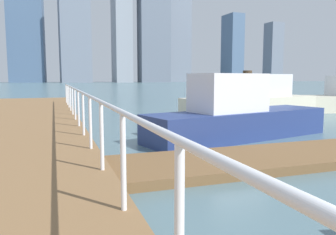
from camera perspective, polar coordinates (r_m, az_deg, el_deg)
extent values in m
plane|color=slate|center=(16.11, -4.99, 0.26)|extent=(300.00, 300.00, 0.00)
cube|color=brown|center=(8.23, 22.72, -5.84)|extent=(10.13, 2.00, 0.18)
cylinder|color=white|center=(2.07, 1.94, -18.46)|extent=(0.06, 0.06, 1.05)
cylinder|color=white|center=(3.59, -7.61, -7.53)|extent=(0.06, 0.06, 1.05)
cylinder|color=white|center=(5.20, -11.20, -3.15)|extent=(0.06, 0.06, 1.05)
cylinder|color=white|center=(6.84, -13.07, -0.85)|extent=(0.06, 0.06, 1.05)
cylinder|color=white|center=(8.49, -14.21, 0.56)|extent=(0.06, 0.06, 1.05)
cylinder|color=white|center=(10.15, -14.98, 1.51)|extent=(0.06, 0.06, 1.05)
cylinder|color=white|center=(11.81, -15.54, 2.20)|extent=(0.06, 0.06, 1.05)
cylinder|color=white|center=(13.47, -15.95, 2.71)|extent=(0.06, 0.06, 1.05)
cylinder|color=white|center=(15.13, -16.28, 3.11)|extent=(0.06, 0.06, 1.05)
cylinder|color=white|center=(16.79, -16.54, 3.44)|extent=(0.06, 0.06, 1.05)
cylinder|color=white|center=(18.46, -16.76, 3.70)|extent=(0.06, 0.06, 1.05)
cylinder|color=white|center=(20.12, -16.94, 3.92)|extent=(0.06, 0.06, 1.05)
cylinder|color=white|center=(5.97, -12.39, 3.15)|extent=(0.06, 28.35, 0.06)
cylinder|color=#473826|center=(11.91, 13.23, 2.82)|extent=(0.31, 0.31, 2.06)
cylinder|color=#473826|center=(10.56, 13.07, 1.05)|extent=(0.24, 0.24, 1.59)
cube|color=beige|center=(20.55, 26.56, 2.16)|extent=(7.73, 3.20, 0.85)
cube|color=navy|center=(10.32, 12.08, -1.17)|extent=(6.31, 2.94, 0.83)
cube|color=white|center=(9.90, 10.21, 4.17)|extent=(2.35, 1.69, 1.10)
cube|color=beige|center=(15.28, 13.94, 1.59)|extent=(6.76, 2.74, 0.98)
cube|color=white|center=(15.54, 15.28, 5.29)|extent=(2.97, 1.74, 1.00)
cube|color=slate|center=(153.81, -23.06, 14.20)|extent=(14.53, 8.36, 46.46)
cube|color=slate|center=(146.27, -15.60, 12.83)|extent=(12.35, 13.70, 35.97)
cube|color=#8C939E|center=(149.74, -7.96, 17.15)|extent=(7.03, 13.34, 58.14)
cube|color=gray|center=(169.33, 1.82, 15.86)|extent=(11.44, 9.28, 57.43)
cube|color=slate|center=(163.62, 10.89, 11.43)|extent=(6.81, 10.62, 31.17)
cube|color=slate|center=(170.25, 17.46, 10.47)|extent=(7.11, 6.99, 27.72)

